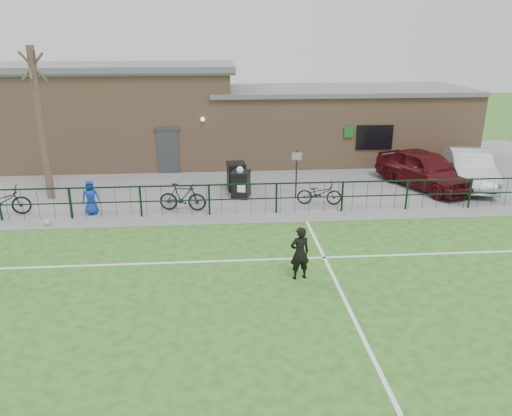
{
  "coord_description": "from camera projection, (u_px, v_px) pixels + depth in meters",
  "views": [
    {
      "loc": [
        -1.14,
        -9.53,
        6.48
      ],
      "look_at": [
        0.0,
        5.0,
        1.3
      ],
      "focal_mm": 35.0,
      "sensor_mm": 36.0,
      "label": 1
    }
  ],
  "objects": [
    {
      "name": "ground",
      "position": [
        273.0,
        336.0,
        11.21
      ],
      "size": [
        90.0,
        90.0,
        0.0
      ],
      "primitive_type": "plane",
      "color": "#275C1B",
      "rests_on": "ground"
    },
    {
      "name": "paving_strip",
      "position": [
        242.0,
        174.0,
        23.89
      ],
      "size": [
        34.0,
        13.0,
        0.02
      ],
      "primitive_type": "cube",
      "color": "slate",
      "rests_on": "ground"
    },
    {
      "name": "pitch_line_touch",
      "position": [
        250.0,
        216.0,
        18.54
      ],
      "size": [
        28.0,
        0.1,
        0.01
      ],
      "primitive_type": "cube",
      "color": "white",
      "rests_on": "ground"
    },
    {
      "name": "pitch_line_mid",
      "position": [
        259.0,
        260.0,
        14.97
      ],
      "size": [
        28.0,
        0.1,
        0.01
      ],
      "primitive_type": "cube",
      "color": "white",
      "rests_on": "ground"
    },
    {
      "name": "pitch_line_perp",
      "position": [
        361.0,
        332.0,
        11.36
      ],
      "size": [
        0.1,
        16.0,
        0.01
      ],
      "primitive_type": "cube",
      "color": "white",
      "rests_on": "ground"
    },
    {
      "name": "perimeter_fence",
      "position": [
        250.0,
        199.0,
        18.52
      ],
      "size": [
        28.0,
        0.1,
        1.2
      ],
      "primitive_type": "cube",
      "color": "black",
      "rests_on": "ground"
    },
    {
      "name": "bare_tree",
      "position": [
        41.0,
        126.0,
        19.48
      ],
      "size": [
        0.3,
        0.3,
        6.0
      ],
      "primitive_type": "cylinder",
      "color": "#4B3A2D",
      "rests_on": "ground"
    },
    {
      "name": "wheelie_bin_left",
      "position": [
        241.0,
        185.0,
        20.41
      ],
      "size": [
        0.85,
        0.91,
        1.01
      ],
      "primitive_type": "cube",
      "rotation": [
        0.0,
        0.0,
        -0.26
      ],
      "color": "black",
      "rests_on": "paving_strip"
    },
    {
      "name": "wheelie_bin_right",
      "position": [
        236.0,
        177.0,
        21.35
      ],
      "size": [
        0.8,
        0.89,
        1.1
      ],
      "primitive_type": "cube",
      "rotation": [
        0.0,
        0.0,
        0.09
      ],
      "color": "black",
      "rests_on": "paving_strip"
    },
    {
      "name": "sign_post",
      "position": [
        296.0,
        174.0,
        20.12
      ],
      "size": [
        0.07,
        0.07,
        2.0
      ],
      "primitive_type": "cylinder",
      "rotation": [
        0.0,
        0.0,
        -0.09
      ],
      "color": "black",
      "rests_on": "paving_strip"
    },
    {
      "name": "car_maroon",
      "position": [
        425.0,
        169.0,
        21.61
      ],
      "size": [
        3.63,
        5.17,
        1.63
      ],
      "primitive_type": "imported",
      "rotation": [
        0.0,
        0.0,
        0.4
      ],
      "color": "#460C10",
      "rests_on": "paving_strip"
    },
    {
      "name": "car_silver",
      "position": [
        469.0,
        168.0,
        21.92
      ],
      "size": [
        2.87,
        5.03,
        1.57
      ],
      "primitive_type": "imported",
      "rotation": [
        0.0,
        0.0,
        -0.27
      ],
      "color": "#AEB1B6",
      "rests_on": "paving_strip"
    },
    {
      "name": "bicycle_c",
      "position": [
        1.0,
        202.0,
        18.33
      ],
      "size": [
        2.16,
        1.12,
        1.08
      ],
      "primitive_type": "imported",
      "rotation": [
        0.0,
        0.0,
        1.77
      ],
      "color": "black",
      "rests_on": "paving_strip"
    },
    {
      "name": "bicycle_d",
      "position": [
        183.0,
        197.0,
        18.86
      ],
      "size": [
        1.84,
        0.77,
        1.07
      ],
      "primitive_type": "imported",
      "rotation": [
        0.0,
        0.0,
        1.42
      ],
      "color": "black",
      "rests_on": "paving_strip"
    },
    {
      "name": "bicycle_e",
      "position": [
        319.0,
        193.0,
        19.56
      ],
      "size": [
        1.81,
        0.85,
        0.92
      ],
      "primitive_type": "imported",
      "rotation": [
        0.0,
        0.0,
        1.43
      ],
      "color": "black",
      "rests_on": "paving_strip"
    },
    {
      "name": "spectator_child",
      "position": [
        91.0,
        197.0,
        18.46
      ],
      "size": [
        0.71,
        0.54,
        1.3
      ],
      "primitive_type": "imported",
      "rotation": [
        0.0,
        0.0,
        0.21
      ],
      "color": "#1238B1",
      "rests_on": "paving_strip"
    },
    {
      "name": "goalkeeper_kick",
      "position": [
        297.0,
        250.0,
        13.67
      ],
      "size": [
        1.9,
        3.12,
        2.51
      ],
      "color": "black",
      "rests_on": "ground"
    },
    {
      "name": "ball_ground",
      "position": [
        47.0,
        223.0,
        17.54
      ],
      "size": [
        0.24,
        0.24,
        0.24
      ],
      "primitive_type": "sphere",
      "color": "silver",
      "rests_on": "ground"
    },
    {
      "name": "clubhouse",
      "position": [
        222.0,
        118.0,
        25.9
      ],
      "size": [
        24.25,
        5.4,
        4.96
      ],
      "color": "#A57D5C",
      "rests_on": "ground"
    }
  ]
}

